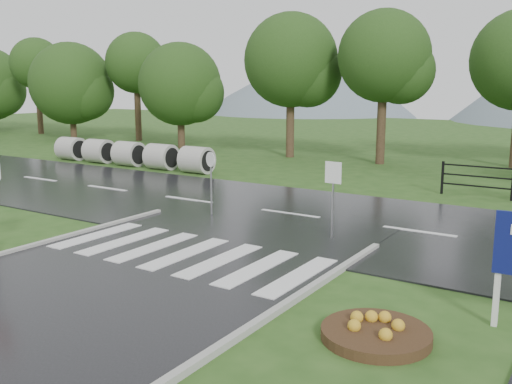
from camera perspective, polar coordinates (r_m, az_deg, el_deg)
The scene contains 7 objects.
main_road at distance 17.57m, azimuth 3.41°, elevation -2.31°, with size 90.00×8.00×0.04m, color black.
crosswalk at distance 13.55m, azimuth -7.04°, elevation -6.09°, with size 6.50×2.80×0.02m.
treeline at distance 30.12m, azimuth 18.29°, elevation 2.67°, with size 83.20×5.20×10.00m.
culvert_pipes at distance 28.55m, azimuth -12.59°, elevation 3.75°, with size 9.70×1.20×1.20m.
flower_bed at distance 9.44m, azimuth 11.91°, elevation -13.52°, with size 1.74×1.74×0.35m.
reg_sign_small at distance 14.60m, azimuth 7.71°, elevation 0.74°, with size 0.45×0.06×2.04m.
reg_sign_round at distance 17.23m, azimuth -4.53°, elevation 1.72°, with size 0.44×0.17×1.97m.
Camera 1 is at (8.33, -4.94, 3.98)m, focal length 40.00 mm.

